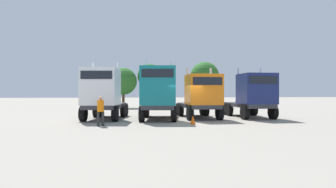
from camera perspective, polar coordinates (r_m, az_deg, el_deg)
ground at (r=19.08m, az=3.51°, el=-5.73°), size 200.00×200.00×0.00m
semi_truck_white at (r=20.32m, az=-13.52°, el=0.14°), size 3.35×6.04×4.30m
semi_truck_teal at (r=19.54m, az=-2.03°, el=0.19°), size 3.35×6.19×4.40m
semi_truck_orange at (r=20.86m, az=6.91°, el=-0.44°), size 2.59×5.98×3.94m
semi_truck_navy at (r=22.30m, az=17.39°, el=-0.21°), size 2.77×5.92×4.05m
visitor_in_hivis at (r=16.67m, az=-13.99°, el=-3.03°), size 0.49×0.49×1.78m
traffic_cone_near at (r=17.31m, az=5.25°, el=-5.42°), size 0.36×0.36×0.56m
oak_far_left at (r=36.26m, az=-9.37°, el=2.64°), size 3.58×3.58×5.32m
oak_far_centre at (r=37.54m, az=-3.85°, el=3.75°), size 3.39×3.39×6.02m
oak_far_right at (r=36.93m, az=7.70°, el=3.69°), size 3.89×3.89×6.18m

